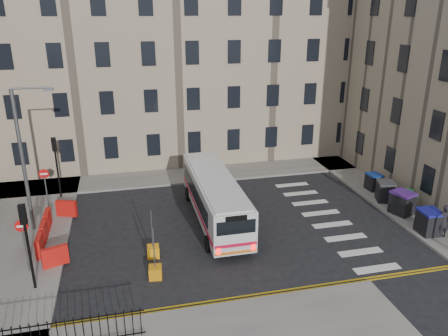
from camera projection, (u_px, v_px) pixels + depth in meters
name	position (u px, v px, depth m)	size (l,w,h in m)	color
ground	(261.00, 223.00, 25.99)	(120.00, 120.00, 0.00)	black
pavement_north	(149.00, 179.00, 32.53)	(36.00, 3.20, 0.15)	slate
pavement_east	(363.00, 184.00, 31.58)	(2.40, 26.00, 0.15)	slate
pavement_west	(12.00, 240.00, 23.84)	(6.00, 22.00, 0.15)	slate
terrace_north	(124.00, 53.00, 35.71)	(38.30, 10.80, 17.20)	gray
traffic_light_nw	(56.00, 158.00, 28.35)	(0.28, 0.22, 4.10)	black
traffic_light_sw	(26.00, 234.00, 18.74)	(0.28, 0.22, 4.10)	black
streetlamp	(23.00, 160.00, 23.52)	(0.50, 0.22, 8.14)	#595B5E
no_entry_north	(45.00, 181.00, 26.68)	(0.60, 0.08, 3.00)	#595B5E
no_entry_south	(23.00, 235.00, 20.28)	(0.60, 0.08, 3.00)	#595B5E
roadworks_barriers	(51.00, 231.00, 23.65)	(1.66, 6.26, 1.00)	red
bus	(215.00, 196.00, 25.80)	(2.49, 9.91, 2.68)	silver
wheelie_bin_a	(429.00, 222.00, 24.24)	(1.15, 1.31, 1.38)	black
wheelie_bin_b	(402.00, 203.00, 26.60)	(1.48, 1.58, 1.41)	black
wheelie_bin_c	(406.00, 201.00, 27.07)	(1.26, 1.36, 1.23)	black
wheelie_bin_d	(385.00, 191.00, 28.45)	(1.38, 1.47, 1.32)	black
wheelie_bin_e	(374.00, 182.00, 30.23)	(0.95, 1.08, 1.14)	black
pedestrian	(443.00, 221.00, 23.73)	(0.70, 0.46, 1.92)	black
bollard_yellow	(153.00, 251.00, 22.31)	(0.60, 0.60, 0.60)	orange
bollard_chevron	(155.00, 272.00, 20.54)	(0.60, 0.60, 0.60)	orange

